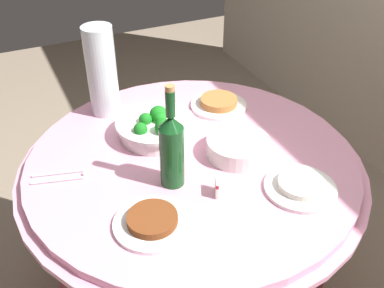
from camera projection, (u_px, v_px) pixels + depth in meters
The scene contains 10 objects.
buffet_table at pixel (192, 232), 1.70m from camera, with size 1.16×1.16×0.74m.
broccoli_bowl at pixel (156, 127), 1.57m from camera, with size 0.28×0.28×0.11m.
plate_stack at pixel (238, 147), 1.49m from camera, with size 0.21×0.21×0.06m.
wine_bottle at pixel (172, 148), 1.31m from camera, with size 0.07×0.07×0.34m.
decorative_fruit_vase at pixel (102, 76), 1.64m from camera, with size 0.11×0.11×0.34m.
serving_tongs at pixel (60, 177), 1.40m from camera, with size 0.08×0.17×0.01m.
food_plate_stir_fry at pixel (152, 221), 1.23m from camera, with size 0.22×0.22×0.03m.
food_plate_rice at pixel (301, 186), 1.35m from camera, with size 0.22×0.22×0.03m.
food_plate_peanuts at pixel (219, 103), 1.75m from camera, with size 0.22×0.22×0.04m.
label_placard_front at pixel (217, 186), 1.32m from camera, with size 0.05×0.03×0.05m.
Camera 1 is at (1.08, -0.51, 1.64)m, focal length 41.79 mm.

